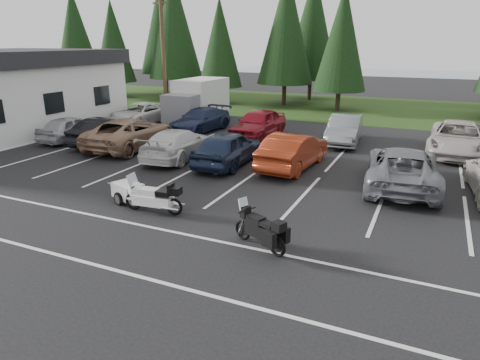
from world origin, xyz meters
name	(u,v)px	position (x,y,z in m)	size (l,w,h in m)	color
ground	(212,193)	(0.00, 0.00, 0.00)	(120.00, 120.00, 0.00)	black
grass_strip	(343,107)	(0.00, 24.00, 0.01)	(80.00, 16.00, 0.01)	#1B3A12
lake_water	(414,80)	(4.00, 55.00, 0.00)	(70.00, 50.00, 0.02)	slate
utility_pole	(163,52)	(-10.00, 12.00, 4.70)	(1.60, 0.26, 9.00)	#473321
box_truck	(194,101)	(-8.00, 12.50, 1.45)	(2.40, 5.60, 2.90)	silver
stall_markings	(234,178)	(0.00, 2.00, 0.00)	(32.00, 16.00, 0.01)	silver
conifer_0	(75,33)	(-28.00, 22.50, 6.23)	(4.58, 4.58, 10.66)	#332316
conifer_1	(113,41)	(-22.00, 21.20, 5.39)	(3.96, 3.96, 9.22)	#332316
conifer_2	(174,24)	(-16.00, 22.80, 6.95)	(5.10, 5.10, 11.89)	#332316
conifer_3	(220,43)	(-10.50, 21.40, 5.27)	(3.87, 3.87, 9.02)	#332316
conifer_4	(286,27)	(-5.00, 22.90, 6.53)	(4.80, 4.80, 11.17)	#332316
conifer_5	(342,38)	(0.00, 21.60, 5.63)	(4.14, 4.14, 9.63)	#332316
conifer_back_a	(163,23)	(-20.00, 27.00, 7.19)	(5.28, 5.28, 12.30)	#332316
conifer_back_b	(313,26)	(-4.00, 27.50, 6.77)	(4.97, 4.97, 11.58)	#332316
car_near_0	(71,128)	(-11.50, 4.62, 0.71)	(1.69, 4.20, 1.43)	#B3B4B9
car_near_1	(108,131)	(-8.84, 4.61, 0.75)	(1.60, 4.58, 1.51)	black
car_near_2	(130,133)	(-7.29, 4.56, 0.80)	(2.66, 5.77, 1.60)	#937055
car_near_3	(178,144)	(-3.84, 3.77, 0.72)	(2.01, 4.95, 1.44)	silver
car_near_4	(228,148)	(-1.14, 3.75, 0.79)	(1.88, 4.66, 1.59)	#17233B
car_near_5	(293,151)	(1.72, 4.50, 0.80)	(1.68, 4.83, 1.59)	maroon
car_near_6	(403,168)	(6.38, 3.70, 0.79)	(2.61, 5.66, 1.57)	slate
car_far_0	(140,114)	(-10.90, 10.17, 0.73)	(2.41, 5.22, 1.45)	silver
car_far_1	(200,120)	(-6.07, 9.88, 0.72)	(2.01, 4.94, 1.43)	#1A2241
car_far_2	(258,124)	(-2.11, 9.74, 0.83)	(1.95, 4.85, 1.65)	maroon
car_far_3	(345,130)	(2.81, 10.36, 0.77)	(1.62, 4.65, 1.53)	slate
car_far_4	(458,138)	(8.45, 10.25, 0.80)	(2.66, 5.77, 1.60)	#BBB3AC
touring_motorcycle	(153,194)	(-0.86, -2.46, 0.65)	(2.33, 0.72, 1.29)	white
cargo_trailer	(128,192)	(-2.25, -2.02, 0.36)	(1.54, 0.86, 0.71)	white
adventure_motorcycle	(259,226)	(3.28, -3.37, 0.65)	(2.14, 0.74, 1.30)	black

